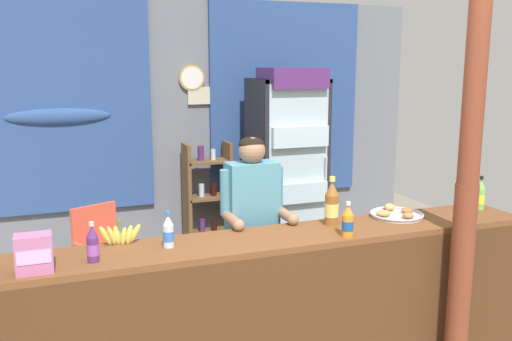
# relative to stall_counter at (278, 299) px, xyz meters

# --- Properties ---
(ground_plane) EXTENTS (7.76, 7.76, 0.00)m
(ground_plane) POSITION_rel_stall_counter_xyz_m (0.03, 0.85, -0.60)
(ground_plane) COLOR gray
(back_wall_curtained) EXTENTS (5.29, 0.22, 2.72)m
(back_wall_curtained) POSITION_rel_stall_counter_xyz_m (0.02, 2.69, 0.81)
(back_wall_curtained) COLOR slate
(back_wall_curtained) RESTS_ON ground
(stall_counter) EXTENTS (3.73, 0.49, 0.98)m
(stall_counter) POSITION_rel_stall_counter_xyz_m (0.00, 0.00, 0.00)
(stall_counter) COLOR brown
(stall_counter) RESTS_ON ground
(timber_post) EXTENTS (0.17, 0.15, 2.60)m
(timber_post) POSITION_rel_stall_counter_xyz_m (1.22, -0.25, 0.65)
(timber_post) COLOR brown
(timber_post) RESTS_ON ground
(drink_fridge) EXTENTS (0.70, 0.66, 2.03)m
(drink_fridge) POSITION_rel_stall_counter_xyz_m (0.98, 2.08, 0.51)
(drink_fridge) COLOR #232328
(drink_fridge) RESTS_ON ground
(bottle_shelf_rack) EXTENTS (0.48, 0.28, 1.26)m
(bottle_shelf_rack) POSITION_rel_stall_counter_xyz_m (0.22, 2.40, 0.06)
(bottle_shelf_rack) COLOR brown
(bottle_shelf_rack) RESTS_ON ground
(plastic_lawn_chair) EXTENTS (0.58, 0.58, 0.86)m
(plastic_lawn_chair) POSITION_rel_stall_counter_xyz_m (-0.92, 1.70, -0.10)
(plastic_lawn_chair) COLOR #E5563D
(plastic_lawn_chair) RESTS_ON ground
(shopkeeper) EXTENTS (0.47, 0.42, 1.56)m
(shopkeeper) POSITION_rel_stall_counter_xyz_m (0.04, 0.57, 0.38)
(shopkeeper) COLOR #28282D
(shopkeeper) RESTS_ON ground
(soda_bottle_iced_tea) EXTENTS (0.10, 0.10, 0.34)m
(soda_bottle_iced_tea) POSITION_rel_stall_counter_xyz_m (0.49, 0.22, 0.52)
(soda_bottle_iced_tea) COLOR brown
(soda_bottle_iced_tea) RESTS_ON stall_counter
(soda_bottle_grape_soda) EXTENTS (0.07, 0.07, 0.23)m
(soda_bottle_grape_soda) POSITION_rel_stall_counter_xyz_m (-1.11, 0.04, 0.48)
(soda_bottle_grape_soda) COLOR #56286B
(soda_bottle_grape_soda) RESTS_ON stall_counter
(soda_bottle_lime_soda) EXTENTS (0.07, 0.07, 0.26)m
(soda_bottle_lime_soda) POSITION_rel_stall_counter_xyz_m (1.74, 0.19, 0.49)
(soda_bottle_lime_soda) COLOR #75C64C
(soda_bottle_lime_soda) RESTS_ON stall_counter
(soda_bottle_water) EXTENTS (0.07, 0.07, 0.22)m
(soda_bottle_water) POSITION_rel_stall_counter_xyz_m (-0.66, 0.14, 0.47)
(soda_bottle_water) COLOR silver
(soda_bottle_water) RESTS_ON stall_counter
(soda_bottle_orange_soda) EXTENTS (0.07, 0.07, 0.23)m
(soda_bottle_orange_soda) POSITION_rel_stall_counter_xyz_m (0.45, -0.06, 0.48)
(soda_bottle_orange_soda) COLOR orange
(soda_bottle_orange_soda) RESTS_ON stall_counter
(snack_box_wafer) EXTENTS (0.19, 0.13, 0.21)m
(snack_box_wafer) POSITION_rel_stall_counter_xyz_m (-1.41, -0.02, 0.48)
(snack_box_wafer) COLOR #B76699
(snack_box_wafer) RESTS_ON stall_counter
(pastry_tray) EXTENTS (0.38, 0.38, 0.07)m
(pastry_tray) POSITION_rel_stall_counter_xyz_m (1.02, 0.23, 0.40)
(pastry_tray) COLOR #BCBCC1
(pastry_tray) RESTS_ON stall_counter
(banana_bunch) EXTENTS (0.27, 0.06, 0.16)m
(banana_bunch) POSITION_rel_stall_counter_xyz_m (-0.93, 0.29, 0.44)
(banana_bunch) COLOR #CCC14C
(banana_bunch) RESTS_ON stall_counter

